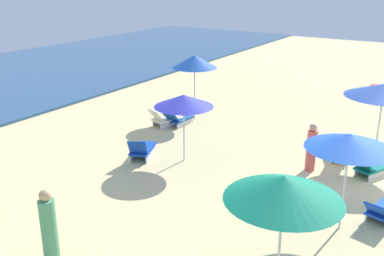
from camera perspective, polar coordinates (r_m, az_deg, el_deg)
The scene contains 14 objects.
umbrella_0 at distance 7.52m, azimuth 11.73°, elevation -7.59°, with size 2.01×2.01×2.71m.
umbrella_1 at distance 10.65m, azimuth 19.64°, elevation -1.63°, with size 2.02×2.02×2.43m.
lounge_chair_1_0 at distance 12.24m, azimuth 23.52°, elevation -9.74°, with size 1.45×0.92×0.62m.
umbrella_2 at distance 15.06m, azimuth 23.46°, elevation 4.48°, with size 2.38×2.38×2.62m.
lounge_chair_2_0 at distance 15.47m, azimuth 18.20°, elevation -2.93°, with size 1.52×1.04×0.68m.
lounge_chair_2_1 at distance 14.63m, azimuth 22.17°, elevation -4.70°, with size 1.57×1.12×0.74m.
umbrella_3 at distance 18.36m, azimuth 0.34°, elevation 8.55°, with size 1.86×1.86×2.71m.
lounge_chair_3_0 at distance 18.03m, azimuth -1.82°, elevation 1.13°, with size 1.37×0.70×0.65m.
lounge_chair_3_1 at distance 17.97m, azimuth -3.39°, elevation 1.16°, with size 1.53×1.10×0.75m.
umbrella_4 at distance 14.04m, azimuth -1.07°, elevation 3.52°, with size 1.91×1.91×2.24m.
lounge_chair_4_0 at distance 14.89m, azimuth -6.44°, elevation -2.79°, with size 1.52×1.08×0.80m.
beachgoer_0 at distance 10.13m, azimuth -17.95°, elevation -11.88°, with size 0.48×0.48×1.61m.
beachgoer_2 at distance 14.20m, azimuth 15.10°, elevation -2.56°, with size 0.39×0.39×1.54m.
cooler_box_0 at distance 24.97m, azimuth 22.63°, elevation 4.67°, with size 0.59×0.34×0.42m, color red.
Camera 1 is at (-13.25, -0.44, 5.83)m, focal length 41.47 mm.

